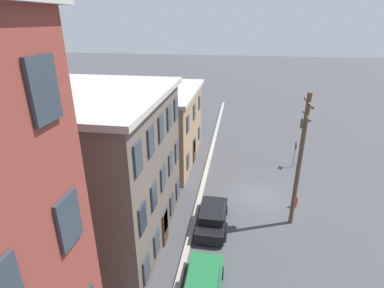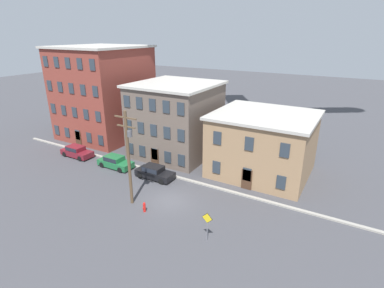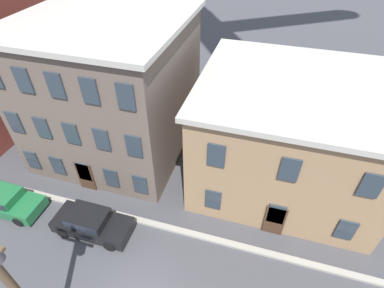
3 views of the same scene
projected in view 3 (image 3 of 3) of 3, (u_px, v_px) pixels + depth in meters
kerb_strip at (170, 228)px, 17.16m from camera, size 56.00×0.36×0.16m
apartment_midblock at (113, 89)px, 20.11m from camera, size 10.01×10.15×9.37m
apartment_far at (288, 134)px, 18.28m from camera, size 10.90×9.95×7.00m
car_green at (5, 200)px, 17.89m from camera, size 4.40×1.92×1.43m
car_black at (91, 222)px, 16.70m from camera, size 4.40×1.92×1.43m
utility_pole at (12, 284)px, 9.75m from camera, size 2.40×0.44×9.05m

